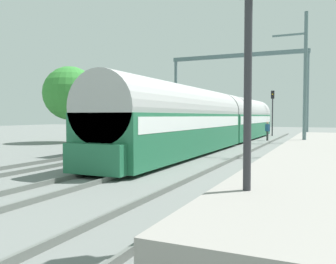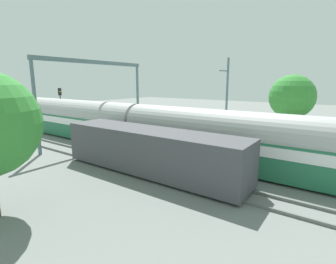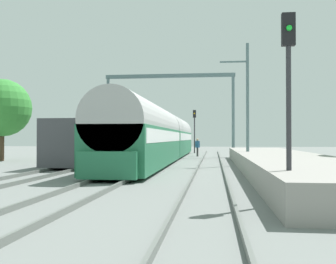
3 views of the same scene
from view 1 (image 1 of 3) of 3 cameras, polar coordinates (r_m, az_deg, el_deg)
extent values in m
plane|color=slate|center=(17.26, -2.00, -4.87)|extent=(120.00, 120.00, 0.00)
cube|color=slate|center=(19.75, -14.37, -3.77)|extent=(0.08, 60.00, 0.16)
cube|color=slate|center=(18.90, -10.94, -4.02)|extent=(0.08, 60.00, 0.16)
cube|color=slate|center=(17.57, -4.11, -4.47)|extent=(0.08, 60.00, 0.16)
cube|color=slate|center=(16.95, 0.19, -4.73)|extent=(0.08, 60.00, 0.16)
cube|color=slate|center=(16.10, 8.53, -5.15)|extent=(0.08, 60.00, 0.16)
cube|color=slate|center=(15.78, 13.58, -5.35)|extent=(0.08, 60.00, 0.16)
cube|color=gray|center=(17.47, 24.87, -3.53)|extent=(4.40, 28.00, 0.90)
cube|color=#236B47|center=(20.15, 2.12, -0.20)|extent=(2.90, 16.00, 2.20)
cube|color=white|center=(20.13, 2.12, 1.59)|extent=(2.93, 15.36, 0.64)
cylinder|color=#AAAAAA|center=(20.13, 2.12, 3.50)|extent=(2.84, 16.00, 2.84)
cube|color=#236B47|center=(35.84, 11.92, 0.96)|extent=(2.90, 16.00, 2.20)
cube|color=white|center=(35.82, 11.93, 1.97)|extent=(2.93, 15.36, 0.64)
cylinder|color=#AAAAAA|center=(35.82, 11.94, 3.04)|extent=(2.84, 16.00, 2.84)
cube|color=#236B47|center=(12.94, -11.69, -4.25)|extent=(2.40, 0.50, 1.10)
cube|color=#47474C|center=(24.90, -3.46, 0.90)|extent=(2.80, 13.00, 2.70)
cube|color=black|center=(24.97, -3.45, -2.08)|extent=(2.52, 11.96, 0.10)
cylinder|color=#383838|center=(33.63, 15.60, -0.60)|extent=(0.25, 0.25, 0.85)
cube|color=#285684|center=(33.60, 15.62, 0.67)|extent=(0.45, 0.45, 0.64)
sphere|color=tan|center=(33.59, 15.63, 1.42)|extent=(0.24, 0.24, 0.24)
cylinder|color=#2D2D33|center=(6.51, 12.58, 1.86)|extent=(0.14, 0.14, 4.32)
cylinder|color=#2D2D33|center=(41.78, 16.35, 2.27)|extent=(0.14, 0.14, 4.18)
cube|color=black|center=(41.85, 16.39, 5.75)|extent=(0.36, 0.20, 0.90)
sphere|color=yellow|center=(41.73, 16.37, 5.81)|extent=(0.16, 0.16, 0.16)
cylinder|color=slate|center=(34.87, 1.25, 5.07)|extent=(0.28, 0.28, 7.50)
cylinder|color=slate|center=(32.19, 21.36, 5.10)|extent=(0.28, 0.28, 7.50)
cube|color=slate|center=(33.43, 10.96, 11.91)|extent=(12.36, 0.24, 0.36)
cylinder|color=slate|center=(21.41, 21.08, 7.13)|extent=(0.20, 0.20, 8.00)
cube|color=slate|center=(21.89, 18.77, 14.48)|extent=(1.80, 0.10, 0.10)
cylinder|color=#4C3826|center=(31.19, -15.32, 0.64)|extent=(0.36, 0.36, 2.46)
sphere|color=#358734|center=(31.23, -15.38, 5.99)|extent=(4.50, 4.50, 4.50)
camera|label=2|loc=(26.82, -39.50, 9.77)|focal=27.14mm
camera|label=3|loc=(5.72, -119.99, -5.77)|focal=41.79mm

